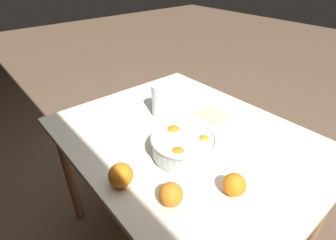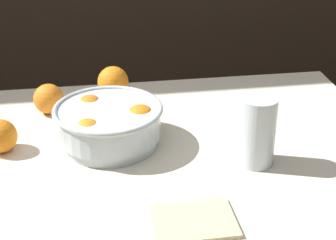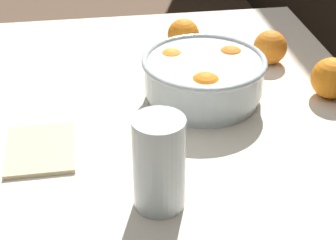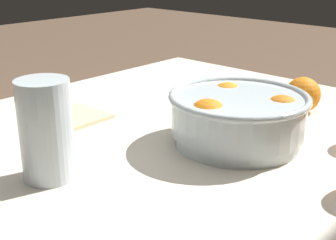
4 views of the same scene
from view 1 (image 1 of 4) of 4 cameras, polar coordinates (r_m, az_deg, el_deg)
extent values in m
plane|color=brown|center=(1.65, 3.11, -23.77)|extent=(12.00, 12.00, 0.00)
cube|color=beige|center=(1.15, 4.11, -4.04)|extent=(1.13, 0.90, 0.03)
cylinder|color=#936B47|center=(1.48, 30.08, -17.76)|extent=(0.05, 0.05, 0.68)
cylinder|color=#936B47|center=(1.87, 1.70, -1.27)|extent=(0.05, 0.05, 0.68)
cylinder|color=#936B47|center=(1.57, -20.55, -11.34)|extent=(0.05, 0.05, 0.68)
cylinder|color=silver|center=(1.02, 3.29, -7.43)|extent=(0.23, 0.23, 0.02)
cylinder|color=silver|center=(0.99, 3.37, -5.50)|extent=(0.24, 0.24, 0.07)
torus|color=silver|center=(0.97, 3.43, -3.98)|extent=(0.25, 0.25, 0.01)
sphere|color=orange|center=(1.04, 1.17, -3.18)|extent=(0.07, 0.07, 0.07)
sphere|color=orange|center=(0.94, 2.14, -7.98)|extent=(0.07, 0.07, 0.07)
sphere|color=orange|center=(1.00, 7.67, -5.29)|extent=(0.07, 0.07, 0.07)
cylinder|color=#F4A314|center=(1.26, -1.74, 3.76)|extent=(0.07, 0.07, 0.13)
cylinder|color=silver|center=(1.25, -1.75, 4.32)|extent=(0.08, 0.08, 0.15)
sphere|color=orange|center=(0.90, -10.26, -11.73)|extent=(0.08, 0.08, 0.08)
sphere|color=orange|center=(0.89, 14.20, -13.49)|extent=(0.08, 0.08, 0.08)
sphere|color=orange|center=(0.84, 0.64, -15.91)|extent=(0.08, 0.08, 0.08)
cube|color=beige|center=(1.30, 9.61, 1.21)|extent=(0.15, 0.12, 0.01)
camera|label=2|loc=(1.77, 36.78, 26.01)|focal=60.00mm
camera|label=3|loc=(1.72, -15.30, 28.45)|focal=60.00mm
camera|label=4|loc=(1.27, -34.16, 11.52)|focal=50.00mm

